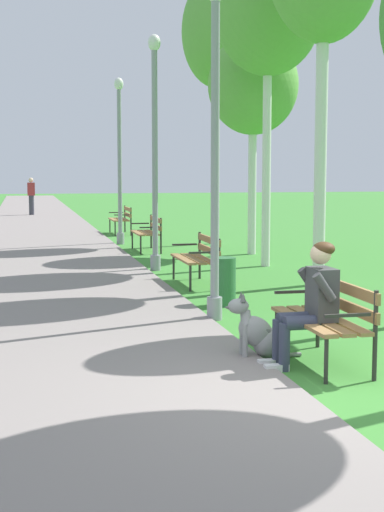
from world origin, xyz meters
TOP-DOWN VIEW (x-y plane):
  - ground_plane at (0.00, 0.00)m, footprint 120.00×120.00m
  - paved_path at (-1.93, 24.00)m, footprint 3.53×60.00m
  - park_bench_near at (0.44, 1.03)m, footprint 0.55×1.50m
  - park_bench_mid at (0.39, 6.50)m, footprint 0.55×1.50m
  - park_bench_far at (0.44, 12.08)m, footprint 0.55×1.50m
  - park_bench_furthest at (0.47, 17.22)m, footprint 0.55×1.50m
  - person_seated_on_near_bench at (0.23, 0.95)m, footprint 0.74×0.49m
  - dog_grey at (-0.16, 1.37)m, footprint 0.83×0.30m
  - lamp_post_near at (-0.11, 3.47)m, footprint 0.24×0.24m
  - lamp_post_mid at (-0.01, 8.51)m, footprint 0.24×0.24m
  - lamp_post_far at (-0.00, 13.97)m, footprint 0.24×0.24m
  - birch_tree_fourth at (2.31, 8.67)m, footprint 2.19×2.03m
  - birch_tree_fifth at (2.70, 10.89)m, footprint 2.07×2.10m
  - birch_tree_sixth at (2.53, 13.56)m, footprint 1.87×1.66m
  - litter_bin at (0.28, 4.46)m, footprint 0.36×0.36m
  - pedestrian_distant at (-2.14, 27.63)m, footprint 0.32×0.22m

SIDE VIEW (x-z plane):
  - ground_plane at x=0.00m, z-range 0.00..0.00m
  - paved_path at x=-1.93m, z-range 0.00..0.04m
  - dog_grey at x=-0.16m, z-range -0.09..0.61m
  - litter_bin at x=0.28m, z-range 0.00..0.70m
  - park_bench_near at x=0.44m, z-range 0.09..0.94m
  - park_bench_mid at x=0.39m, z-range 0.09..0.94m
  - park_bench_far at x=0.44m, z-range 0.09..0.94m
  - park_bench_furthest at x=0.47m, z-range 0.09..0.94m
  - person_seated_on_near_bench at x=0.23m, z-range 0.06..1.31m
  - pedestrian_distant at x=-2.14m, z-range 0.02..1.67m
  - lamp_post_near at x=-0.11m, z-range 0.07..4.43m
  - lamp_post_far at x=0.00m, z-range 0.07..4.43m
  - lamp_post_mid at x=-0.01m, z-range 0.08..4.60m
  - birch_tree_fifth at x=2.70m, z-range 1.36..6.40m
  - birch_tree_fourth at x=2.31m, z-range 1.88..8.34m
  - birch_tree_sixth at x=2.53m, z-range 2.01..9.00m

